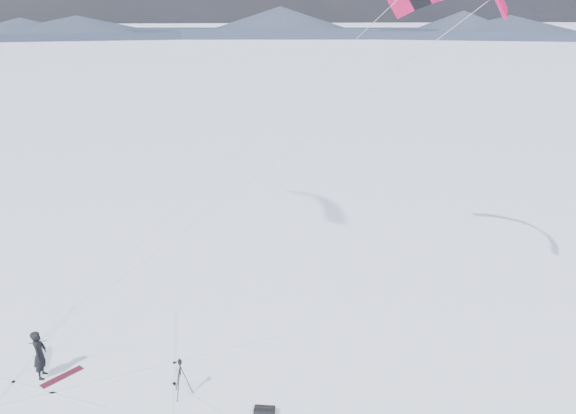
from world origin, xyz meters
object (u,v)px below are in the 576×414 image
object	(u,v)px
snowkiter	(43,377)
gear_bag_b	(265,411)
tripod	(181,373)
snowboard	(62,377)

from	to	relation	value
snowkiter	gear_bag_b	bearing A→B (deg)	-110.44
snowkiter	tripod	size ratio (longest dim) A/B	1.33
snowboard	gear_bag_b	xyz separation A→B (m)	(6.24, -3.67, 0.11)
snowboard	gear_bag_b	size ratio (longest dim) A/B	2.08
snowboard	gear_bag_b	bearing A→B (deg)	-65.05
gear_bag_b	snowboard	bearing A→B (deg)	170.18
snowkiter	snowboard	distance (m)	0.66
tripod	snowkiter	bearing A→B (deg)	154.71
snowkiter	snowboard	bearing A→B (deg)	-99.98
snowboard	gear_bag_b	distance (m)	7.24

